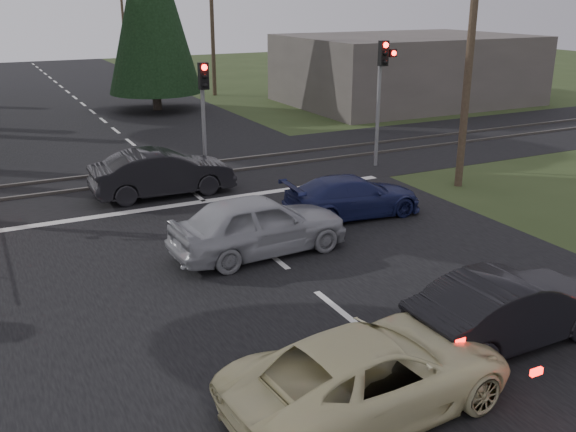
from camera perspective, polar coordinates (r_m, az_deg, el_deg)
ground at (r=13.71m, az=4.19°, el=-8.07°), size 120.00×120.00×0.00m
road at (r=22.29m, az=-9.02°, el=2.53°), size 14.00×100.00×0.01m
rail_corridor at (r=24.14m, az=-10.49°, el=3.72°), size 120.00×8.00×0.01m
stop_line at (r=20.65m, az=-7.47°, el=1.30°), size 13.00×0.35×0.00m
rail_near at (r=23.38m, az=-9.94°, el=3.37°), size 120.00×0.12×0.10m
rail_far at (r=24.87m, az=-11.03°, el=4.25°), size 120.00×0.12×0.10m
traffic_signal_right at (r=24.46m, az=8.39°, el=11.94°), size 0.68×0.48×4.70m
traffic_signal_center at (r=22.62m, az=-7.48°, el=10.12°), size 0.32×0.48×4.10m
utility_pole_near at (r=22.21m, az=15.92°, el=14.41°), size 1.80×0.26×9.00m
utility_pole_mid at (r=43.11m, az=-6.76°, el=16.85°), size 1.80×0.26×9.00m
utility_pole_far at (r=67.12m, az=-14.51°, el=17.12°), size 1.80×0.26×9.00m
conifer_tree at (r=37.75m, az=-12.13°, el=18.22°), size 5.20×5.20×11.00m
building_right at (r=40.78m, az=10.45°, el=12.72°), size 14.00×10.00×4.00m
cream_coupe at (r=10.34m, az=7.40°, el=-13.69°), size 4.98×2.63×1.34m
dark_hatchback at (r=12.81m, az=19.18°, el=-7.77°), size 4.20×1.53×1.38m
silver_car at (r=16.14m, az=-2.60°, el=-0.78°), size 4.65×2.08×1.55m
blue_sedan at (r=19.06m, az=5.77°, el=1.74°), size 4.30×1.98×1.22m
dark_car_far at (r=21.34m, az=-11.09°, el=3.77°), size 4.60×1.64×1.51m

